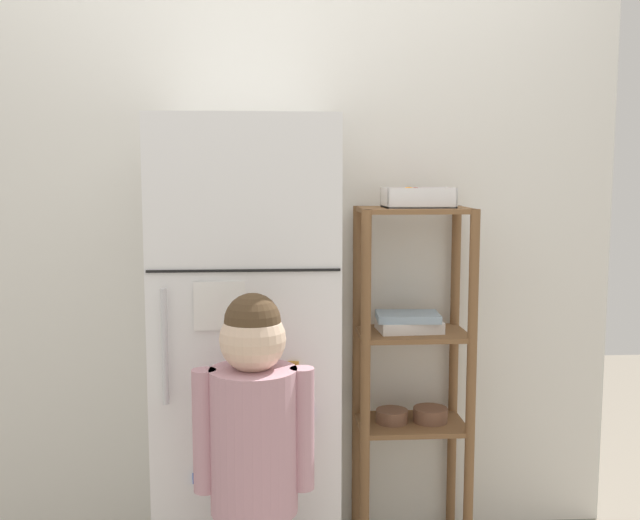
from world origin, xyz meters
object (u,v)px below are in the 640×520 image
Objects in this scene: refrigerator at (248,352)px; fruit_bin at (416,199)px; child_standing at (254,439)px; pantry_shelf_unit at (412,355)px.

fruit_bin is at bearing 12.67° from refrigerator.
fruit_bin is at bearing 46.02° from child_standing.
refrigerator is at bearing -167.18° from pantry_shelf_unit.
child_standing is 0.84m from pantry_shelf_unit.
refrigerator is 0.63m from pantry_shelf_unit.
child_standing is (0.03, -0.47, -0.15)m from refrigerator.
fruit_bin is (0.62, 0.14, 0.53)m from refrigerator.
refrigerator is at bearing 93.58° from child_standing.
refrigerator is 6.45× the size of fruit_bin.
child_standing is at bearing -133.54° from pantry_shelf_unit.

